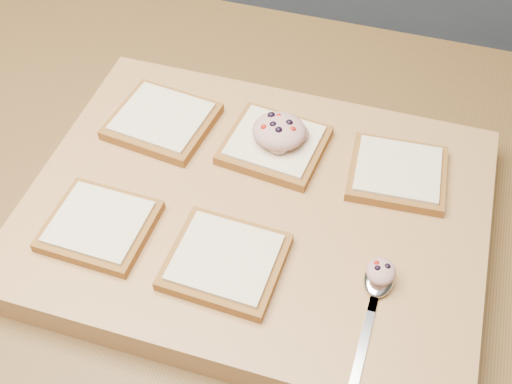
{
  "coord_description": "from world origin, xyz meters",
  "views": [
    {
      "loc": [
        0.11,
        -0.49,
        1.52
      ],
      "look_at": [
        -0.03,
        -0.04,
        0.96
      ],
      "focal_mm": 45.0,
      "sensor_mm": 36.0,
      "label": 1
    }
  ],
  "objects_px": {
    "tuna_salad_dollop": "(279,131)",
    "spoon": "(377,288)",
    "cutting_board": "(256,214)",
    "bread_far_center": "(275,144)"
  },
  "relations": [
    {
      "from": "cutting_board",
      "to": "tuna_salad_dollop",
      "type": "xyz_separation_m",
      "value": [
        0.0,
        0.09,
        0.05
      ]
    },
    {
      "from": "spoon",
      "to": "cutting_board",
      "type": "bearing_deg",
      "value": 153.72
    },
    {
      "from": "cutting_board",
      "to": "bread_far_center",
      "type": "height_order",
      "value": "bread_far_center"
    },
    {
      "from": "tuna_salad_dollop",
      "to": "spoon",
      "type": "distance_m",
      "value": 0.23
    },
    {
      "from": "tuna_salad_dollop",
      "to": "spoon",
      "type": "height_order",
      "value": "tuna_salad_dollop"
    },
    {
      "from": "bread_far_center",
      "to": "cutting_board",
      "type": "bearing_deg",
      "value": -88.03
    },
    {
      "from": "tuna_salad_dollop",
      "to": "spoon",
      "type": "bearing_deg",
      "value": -47.49
    },
    {
      "from": "cutting_board",
      "to": "spoon",
      "type": "distance_m",
      "value": 0.17
    },
    {
      "from": "cutting_board",
      "to": "tuna_salad_dollop",
      "type": "height_order",
      "value": "tuna_salad_dollop"
    },
    {
      "from": "cutting_board",
      "to": "spoon",
      "type": "relative_size",
      "value": 3.32
    }
  ]
}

